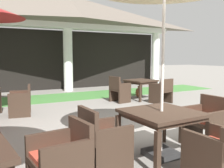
{
  "coord_description": "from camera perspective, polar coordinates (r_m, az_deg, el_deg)",
  "views": [
    {
      "loc": [
        -3.37,
        -3.34,
        1.56
      ],
      "look_at": [
        -0.38,
        2.37,
        0.83
      ],
      "focal_mm": 39.54,
      "sensor_mm": 36.0,
      "label": 1
    }
  ],
  "objects": [
    {
      "name": "patio_chair_far_back_east",
      "position": [
        2.88,
        -11.55,
        -17.09
      ],
      "size": [
        0.64,
        0.61,
        0.84
      ],
      "rotation": [
        0.0,
        0.0,
        -4.59
      ],
      "color": "#38281E",
      "rests_on": "ground"
    },
    {
      "name": "lawn_strip",
      "position": [
        9.84,
        -7.29,
        -2.67
      ],
      "size": [
        12.66,
        1.94,
        0.01
      ],
      "primitive_type": "cube",
      "color": "#47843D",
      "rests_on": "ground"
    },
    {
      "name": "patio_chair_mid_left_east",
      "position": [
        4.65,
        20.86,
        -8.21
      ],
      "size": [
        0.61,
        0.66,
        0.86
      ],
      "rotation": [
        0.0,
        0.0,
        -4.67
      ],
      "color": "#38281E",
      "rests_on": "ground"
    },
    {
      "name": "patio_table_mid_left",
      "position": [
        3.88,
        11.38,
        -7.45
      ],
      "size": [
        1.08,
        1.08,
        0.72
      ],
      "rotation": [
        0.0,
        0.0,
        0.04
      ],
      "color": "#38281E",
      "rests_on": "ground"
    },
    {
      "name": "patio_chair_near_foreground_south",
      "position": [
        8.33,
        11.38,
        -1.62
      ],
      "size": [
        0.66,
        0.65,
        0.82
      ],
      "rotation": [
        0.0,
        0.0,
        0.16
      ],
      "color": "#38281E",
      "rests_on": "ground"
    },
    {
      "name": "terracotta_urn",
      "position": [
        9.43,
        6.17,
        -1.94
      ],
      "size": [
        0.24,
        0.24,
        0.44
      ],
      "color": "brown",
      "rests_on": "ground"
    },
    {
      "name": "patio_chair_mid_left_west",
      "position": [
        3.39,
        -2.09,
        -13.23
      ],
      "size": [
        0.58,
        0.57,
        0.89
      ],
      "rotation": [
        0.0,
        0.0,
        -1.53
      ],
      "color": "#38281E",
      "rests_on": "ground"
    },
    {
      "name": "patio_chair_mid_left_south",
      "position": [
        3.3,
        23.37,
        -14.59
      ],
      "size": [
        0.6,
        0.61,
        0.82
      ],
      "rotation": [
        0.0,
        0.0,
        0.04
      ],
      "color": "#38281E",
      "rests_on": "ground"
    },
    {
      "name": "background_pavilion",
      "position": [
        11.37,
        -10.47,
        14.97
      ],
      "size": [
        10.86,
        2.71,
        4.2
      ],
      "color": "white",
      "rests_on": "ground"
    },
    {
      "name": "patio_chair_near_foreground_west",
      "position": [
        8.36,
        1.65,
        -1.36
      ],
      "size": [
        0.6,
        0.66,
        0.89
      ],
      "rotation": [
        0.0,
        0.0,
        -1.41
      ],
      "color": "#38281E",
      "rests_on": "ground"
    },
    {
      "name": "patio_table_near_foreground",
      "position": [
        8.99,
        6.65,
        0.37
      ],
      "size": [
        1.08,
        1.08,
        0.7
      ],
      "rotation": [
        0.0,
        0.0,
        0.16
      ],
      "color": "#38281E",
      "rests_on": "ground"
    },
    {
      "name": "ground_plane",
      "position": [
        4.99,
        17.1,
        -12.02
      ],
      "size": [
        60.0,
        60.0,
        0.0
      ],
      "primitive_type": "plane",
      "color": "gray"
    },
    {
      "name": "patio_chair_mid_right_east",
      "position": [
        6.95,
        -20.25,
        -3.64
      ],
      "size": [
        0.64,
        0.72,
        0.8
      ],
      "rotation": [
        0.0,
        0.0,
        1.4
      ],
      "color": "#38281E",
      "rests_on": "ground"
    }
  ]
}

